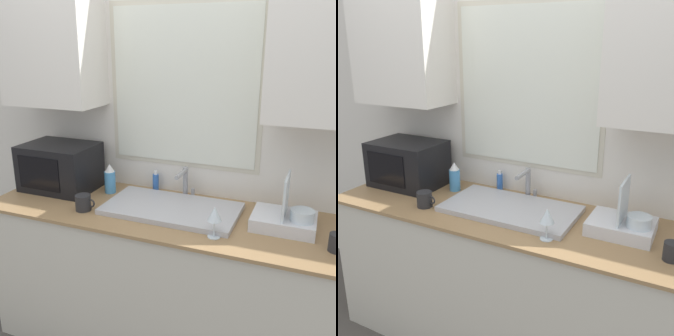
{
  "view_description": "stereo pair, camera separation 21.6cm",
  "coord_description": "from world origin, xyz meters",
  "views": [
    {
      "loc": [
        0.81,
        -1.61,
        1.87
      ],
      "look_at": [
        0.05,
        0.3,
        1.21
      ],
      "focal_mm": 42.0,
      "sensor_mm": 36.0,
      "label": 1
    },
    {
      "loc": [
        1.01,
        -1.52,
        1.87
      ],
      "look_at": [
        0.05,
        0.3,
        1.21
      ],
      "focal_mm": 42.0,
      "sensor_mm": 36.0,
      "label": 2
    }
  ],
  "objects": [
    {
      "name": "sink_basin",
      "position": [
        0.05,
        0.35,
        0.94
      ],
      "size": [
        0.78,
        0.42,
        0.03
      ],
      "color": "#B2B2B7",
      "rests_on": "countertop"
    },
    {
      "name": "mug_near_sink",
      "position": [
        -0.44,
        0.17,
        0.98
      ],
      "size": [
        0.12,
        0.09,
        0.09
      ],
      "color": "#262628",
      "rests_on": "countertop"
    },
    {
      "name": "dish_rack",
      "position": [
        0.69,
        0.38,
        0.98
      ],
      "size": [
        0.33,
        0.26,
        0.29
      ],
      "color": "silver",
      "rests_on": "countertop"
    },
    {
      "name": "wine_glass",
      "position": [
        0.36,
        0.13,
        1.05
      ],
      "size": [
        0.07,
        0.07,
        0.16
      ],
      "color": "silver",
      "rests_on": "countertop"
    },
    {
      "name": "wall_back",
      "position": [
        0.0,
        0.65,
        1.43
      ],
      "size": [
        6.0,
        0.38,
        2.6
      ],
      "color": "silver",
      "rests_on": "ground_plane"
    },
    {
      "name": "spray_bottle",
      "position": [
        -0.44,
        0.48,
        1.02
      ],
      "size": [
        0.07,
        0.07,
        0.19
      ],
      "color": "#4C99D8",
      "rests_on": "countertop"
    },
    {
      "name": "microwave",
      "position": [
        -0.78,
        0.43,
        1.08
      ],
      "size": [
        0.47,
        0.35,
        0.3
      ],
      "color": "black",
      "rests_on": "countertop"
    },
    {
      "name": "soap_bottle",
      "position": [
        -0.17,
        0.61,
        0.99
      ],
      "size": [
        0.04,
        0.04,
        0.14
      ],
      "color": "blue",
      "rests_on": "countertop"
    },
    {
      "name": "countertop",
      "position": [
        0.0,
        0.33,
        0.46
      ],
      "size": [
        2.12,
        0.69,
        0.93
      ],
      "color": "beige",
      "rests_on": "ground_plane"
    },
    {
      "name": "faucet",
      "position": [
        0.05,
        0.57,
        1.05
      ],
      "size": [
        0.08,
        0.18,
        0.2
      ],
      "color": "#99999E",
      "rests_on": "countertop"
    }
  ]
}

